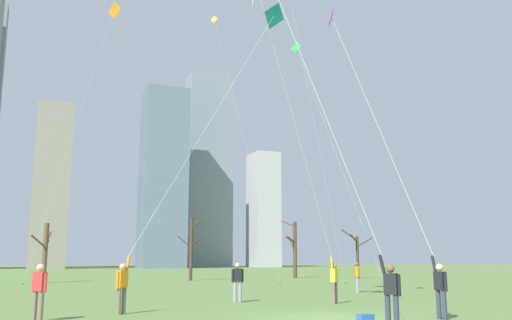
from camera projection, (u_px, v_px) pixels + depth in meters
name	position (u px, v px, depth m)	size (l,w,h in m)	color
ground_plane	(330.00, 319.00, 16.44)	(400.00, 400.00, 0.00)	#5B7A3D
kite_flyer_midfield_right_blue	(328.00, 130.00, 15.80)	(5.13, 6.77, 22.06)	#33384C
kite_flyer_midfield_left_teal	(181.00, 180.00, 21.43)	(9.94, 8.38, 16.10)	#726656
kite_flyer_midfield_center_purple	(416.00, 227.00, 17.76)	(1.12, 8.11, 13.42)	#33384C
kite_flyer_foreground_left_white	(314.00, 204.00, 21.88)	(5.65, 2.64, 14.16)	#726656
bystander_watching_nearby	(39.00, 289.00, 15.77)	(0.41, 0.37, 1.62)	#726656
bystander_strolling_midfield	(357.00, 276.00, 30.03)	(0.31, 0.48, 1.62)	gray
bystander_far_off_by_trees	(238.00, 280.00, 22.90)	(0.50, 0.26, 1.62)	gray
distant_kite_low_near_trees_green	(303.00, 65.00, 39.77)	(3.90, 5.25, 17.65)	green
distant_kite_drifting_left_yellow	(224.00, 59.00, 45.60)	(4.81, 3.46, 22.18)	yellow
distant_kite_drifting_right_orange	(109.00, 27.00, 41.93)	(5.54, 4.15, 21.26)	orange
bare_tree_right_of_center	(294.00, 248.00, 54.69)	(1.62, 2.63, 5.74)	#4C3828
bare_tree_far_right_edge	(45.00, 251.00, 43.26)	(1.64, 3.01, 4.64)	brown
bare_tree_leftmost	(357.00, 254.00, 53.69)	(2.71, 1.43, 4.73)	#423326
bare_tree_center	(192.00, 246.00, 48.08)	(2.51, 2.97, 5.48)	#423326
skyline_short_annex	(208.00, 169.00, 147.28)	(11.78, 6.84, 51.67)	gray
skyline_mid_tower_left	(51.00, 185.00, 116.52)	(7.41, 6.23, 35.21)	gray
skyline_mid_tower_right	(263.00, 210.00, 144.97)	(6.64, 8.67, 29.94)	#B2B2B7
skyline_wide_slab	(163.00, 177.00, 126.76)	(9.89, 9.28, 41.30)	slate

